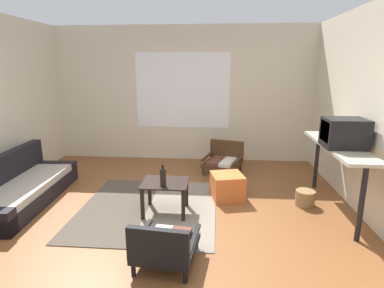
# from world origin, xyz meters

# --- Properties ---
(ground_plane) EXTENTS (7.80, 7.80, 0.00)m
(ground_plane) POSITION_xyz_m (0.00, 0.00, 0.00)
(ground_plane) COLOR brown
(far_wall_with_window) EXTENTS (5.60, 0.13, 2.70)m
(far_wall_with_window) POSITION_xyz_m (0.00, 3.06, 1.35)
(far_wall_with_window) COLOR beige
(far_wall_with_window) RESTS_ON ground
(area_rug) EXTENTS (1.85, 2.04, 0.01)m
(area_rug) POSITION_xyz_m (-0.22, 0.58, 0.01)
(area_rug) COLOR #4C4238
(area_rug) RESTS_ON ground
(couch) EXTENTS (0.83, 2.04, 0.70)m
(couch) POSITION_xyz_m (-2.08, 0.63, 0.21)
(couch) COLOR black
(couch) RESTS_ON ground
(coffee_table) EXTENTS (0.60, 0.51, 0.44)m
(coffee_table) POSITION_xyz_m (0.04, 0.46, 0.35)
(coffee_table) COLOR black
(coffee_table) RESTS_ON ground
(armchair_by_window) EXTENTS (0.79, 0.76, 0.56)m
(armchair_by_window) POSITION_xyz_m (0.84, 2.22, 0.25)
(armchair_by_window) COLOR #472D19
(armchair_by_window) RESTS_ON ground
(armchair_striped_foreground) EXTENTS (0.65, 0.69, 0.52)m
(armchair_striped_foreground) POSITION_xyz_m (0.22, -0.69, 0.23)
(armchair_striped_foreground) COLOR black
(armchair_striped_foreground) RESTS_ON ground
(ottoman_orange) EXTENTS (0.53, 0.53, 0.37)m
(ottoman_orange) POSITION_xyz_m (0.88, 1.02, 0.18)
(ottoman_orange) COLOR #D1662D
(ottoman_orange) RESTS_ON ground
(console_shelf) EXTENTS (0.43, 1.73, 0.92)m
(console_shelf) POSITION_xyz_m (2.30, 0.75, 0.82)
(console_shelf) COLOR #B2AD9E
(console_shelf) RESTS_ON ground
(crt_television) EXTENTS (0.49, 0.42, 0.37)m
(crt_television) POSITION_xyz_m (2.30, 0.62, 1.10)
(crt_television) COLOR black
(crt_television) RESTS_ON console_shelf
(clay_vase) EXTENTS (0.22, 0.22, 0.30)m
(clay_vase) POSITION_xyz_m (2.30, 1.05, 1.02)
(clay_vase) COLOR brown
(clay_vase) RESTS_ON console_shelf
(glass_bottle) EXTENTS (0.08, 0.08, 0.29)m
(glass_bottle) POSITION_xyz_m (0.04, 0.31, 0.56)
(glass_bottle) COLOR black
(glass_bottle) RESTS_ON coffee_table
(wicker_basket) EXTENTS (0.27, 0.27, 0.22)m
(wicker_basket) POSITION_xyz_m (1.97, 0.86, 0.11)
(wicker_basket) COLOR olive
(wicker_basket) RESTS_ON ground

